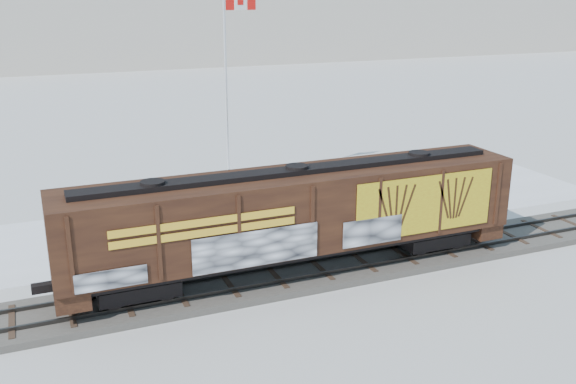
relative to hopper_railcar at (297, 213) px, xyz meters
name	(u,v)px	position (x,y,z in m)	size (l,w,h in m)	color
ground	(319,274)	(1.06, 0.01, -2.85)	(500.00, 500.00, 0.00)	white
rail_track	(319,271)	(1.06, 0.01, -2.70)	(50.00, 3.40, 0.43)	#59544C
parking_strip	(259,218)	(1.06, 7.51, -2.83)	(40.00, 8.00, 0.03)	white
hopper_railcar	(297,213)	(0.00, 0.00, 0.00)	(18.96, 3.06, 4.31)	black
flagpole	(229,120)	(1.16, 12.57, 1.44)	(2.30, 0.90, 11.60)	silver
car_silver	(155,230)	(-4.73, 5.55, -1.98)	(1.98, 4.92, 1.68)	#B6B8BE
car_white	(329,206)	(4.25, 5.64, -2.00)	(1.73, 4.95, 1.63)	white
car_dark	(437,182)	(12.27, 7.65, -2.19)	(1.76, 4.34, 1.26)	black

